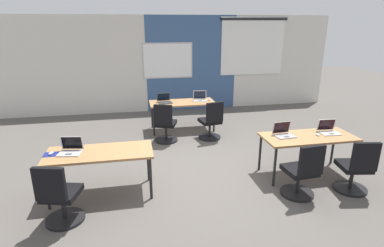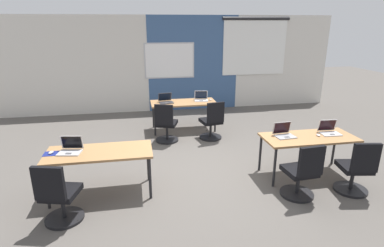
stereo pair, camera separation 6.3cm
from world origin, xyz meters
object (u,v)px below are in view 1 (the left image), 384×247
(mouse_far_right, at_px, (209,100))
(laptop_near_right_end, at_px, (329,130))
(chair_near_left_end, at_px, (60,199))
(mouse_near_left_end, at_px, (51,153))
(chair_far_left, at_px, (165,126))
(chair_near_right_end, at_px, (356,171))
(mouse_near_right_end, at_px, (318,135))
(laptop_near_right_inner, at_px, (284,133))
(chair_far_right, at_px, (211,124))
(laptop_far_right, at_px, (200,98))
(desk_near_right, at_px, (308,139))
(desk_far_center, at_px, (182,104))
(laptop_near_left_end, at_px, (71,150))
(desk_near_left, at_px, (100,155))
(chair_near_right_inner, at_px, (302,175))
(laptop_far_left, at_px, (165,101))

(mouse_far_right, distance_m, laptop_near_right_end, 3.13)
(chair_near_left_end, bearing_deg, mouse_near_left_end, -58.69)
(laptop_near_right_end, bearing_deg, chair_far_left, 147.30)
(chair_near_left_end, bearing_deg, chair_near_right_end, -165.76)
(laptop_near_right_end, xyz_separation_m, mouse_near_right_end, (-0.26, -0.08, -0.03))
(laptop_near_right_end, bearing_deg, laptop_near_right_inner, -178.04)
(chair_far_right, bearing_deg, laptop_far_right, -95.67)
(laptop_far_right, xyz_separation_m, mouse_near_left_end, (-2.91, -2.84, -0.03))
(desk_near_right, xyz_separation_m, desk_far_center, (-1.75, 2.80, 0.00))
(laptop_near_right_inner, bearing_deg, desk_far_center, 111.42)
(desk_far_center, distance_m, laptop_far_right, 0.48)
(laptop_near_left_end, relative_size, mouse_near_right_end, 3.44)
(laptop_far_right, xyz_separation_m, laptop_near_right_end, (1.72, -2.79, -0.00))
(mouse_near_left_end, xyz_separation_m, laptop_near_right_end, (4.63, 0.05, 0.03))
(chair_far_right, xyz_separation_m, laptop_near_left_end, (-2.71, -1.97, 0.39))
(mouse_far_right, xyz_separation_m, chair_far_left, (-1.21, -0.80, -0.36))
(laptop_near_right_end, xyz_separation_m, chair_near_right_end, (-0.01, -0.81, -0.39))
(laptop_near_right_inner, relative_size, chair_near_right_end, 0.38)
(mouse_near_right_end, bearing_deg, desk_far_center, 124.39)
(desk_near_left, xyz_separation_m, mouse_near_left_end, (-0.70, 0.03, 0.08))
(desk_near_right, xyz_separation_m, laptop_near_right_inner, (-0.42, 0.10, 0.11))
(chair_near_right_inner, height_order, mouse_near_right_end, chair_near_right_inner)
(chair_near_left_end, bearing_deg, desk_near_left, -110.02)
(laptop_far_left, bearing_deg, mouse_near_right_end, -57.15)
(mouse_near_left_end, bearing_deg, desk_near_left, -2.53)
(desk_near_right, xyz_separation_m, chair_far_right, (-1.21, 2.01, -0.28))
(mouse_near_right_end, bearing_deg, chair_near_left_end, -170.56)
(laptop_far_left, bearing_deg, mouse_near_left_end, -132.61)
(desk_near_right, xyz_separation_m, mouse_near_right_end, (0.17, -0.00, 0.08))
(chair_far_left, distance_m, mouse_near_left_end, 2.80)
(laptop_near_right_inner, xyz_separation_m, mouse_near_right_end, (0.59, -0.10, -0.03))
(chair_near_right_end, bearing_deg, chair_near_right_inner, 7.24)
(desk_near_right, relative_size, chair_near_right_end, 1.74)
(desk_near_right, relative_size, laptop_near_right_end, 4.64)
(laptop_far_right, bearing_deg, laptop_near_left_end, -123.25)
(laptop_far_left, relative_size, mouse_near_left_end, 3.21)
(chair_far_right, relative_size, mouse_near_right_end, 8.50)
(chair_near_left_end, bearing_deg, chair_near_right_inner, -165.26)
(chair_far_right, distance_m, laptop_near_right_end, 2.57)
(desk_near_left, distance_m, desk_near_right, 3.50)
(desk_far_center, bearing_deg, mouse_near_left_end, -131.48)
(laptop_far_right, height_order, chair_near_right_end, laptop_far_right)
(chair_near_right_end, bearing_deg, mouse_near_left_end, 0.28)
(chair_far_left, bearing_deg, desk_far_center, -105.23)
(laptop_far_right, height_order, mouse_near_right_end, laptop_far_right)
(chair_near_right_inner, relative_size, chair_near_right_end, 1.00)
(chair_near_left_end, distance_m, laptop_near_right_end, 4.50)
(chair_near_right_inner, bearing_deg, laptop_far_right, -81.70)
(chair_far_left, height_order, chair_near_right_end, same)
(desk_near_left, bearing_deg, chair_far_right, 41.34)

